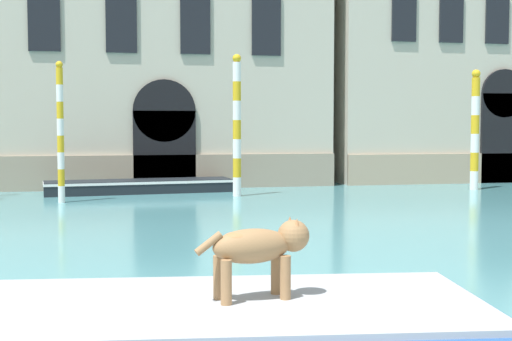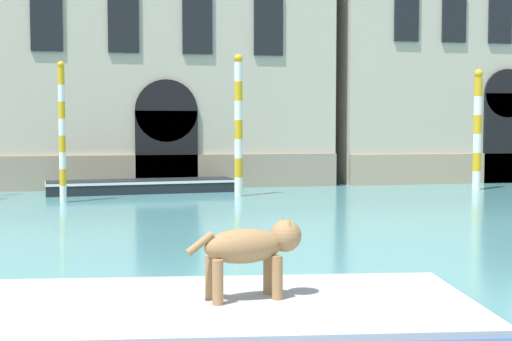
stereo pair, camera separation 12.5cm
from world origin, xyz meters
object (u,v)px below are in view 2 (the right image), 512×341
Objects in this scene: boat_foreground at (120,336)px; mooring_pole_3 at (238,125)px; dog_on_deck at (252,247)px; mooring_pole_0 at (477,129)px; mooring_pole_4 at (62,132)px; boat_moored_near_palazzo at (141,186)px.

mooring_pole_3 reaches higher than boat_foreground.
mooring_pole_3 is (2.47, 15.21, 1.08)m from dog_on_deck.
mooring_pole_0 reaches higher than mooring_pole_4.
mooring_pole_3 reaches higher than boat_moored_near_palazzo.
boat_foreground is 1.73× the size of mooring_pole_4.
mooring_pole_4 reaches higher than dog_on_deck.
mooring_pole_0 is 13.51m from mooring_pole_4.
boat_moored_near_palazzo is at bearing 94.18° from boat_foreground.
boat_moored_near_palazzo is at bearing 82.36° from dog_on_deck.
boat_foreground is 1.71× the size of mooring_pole_0.
mooring_pole_3 is at bearing 8.22° from mooring_pole_4.
boat_foreground is 1.43m from dog_on_deck.
boat_foreground is at bearing -84.00° from mooring_pole_4.
boat_foreground is 19.80m from mooring_pole_0.
mooring_pole_3 reaches higher than mooring_pole_4.
boat_moored_near_palazzo is 1.40× the size of mooring_pole_3.
mooring_pole_4 is (-5.19, -0.75, -0.19)m from mooring_pole_3.
boat_foreground is 16.90m from boat_moored_near_palazzo.
mooring_pole_3 is (-8.26, -0.55, 0.15)m from mooring_pole_0.
dog_on_deck is 0.18× the size of boat_moored_near_palazzo.
mooring_pole_4 is at bearing -138.40° from boat_moored_near_palazzo.
boat_moored_near_palazzo is at bearing 149.36° from mooring_pole_3.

